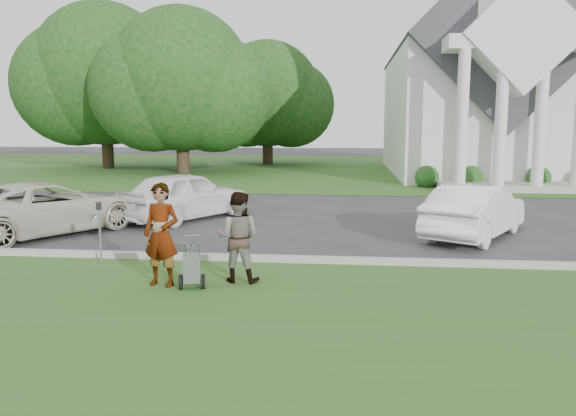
% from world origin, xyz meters
% --- Properties ---
extents(ground, '(120.00, 120.00, 0.00)m').
position_xyz_m(ground, '(0.00, 0.00, 0.00)').
color(ground, '#333335').
rests_on(ground, ground).
extents(grass_strip, '(80.00, 7.00, 0.01)m').
position_xyz_m(grass_strip, '(0.00, -3.00, 0.01)').
color(grass_strip, '#31571E').
rests_on(grass_strip, ground).
extents(church_lawn, '(80.00, 30.00, 0.01)m').
position_xyz_m(church_lawn, '(0.00, 27.00, 0.01)').
color(church_lawn, '#31571E').
rests_on(church_lawn, ground).
extents(curb, '(80.00, 0.18, 0.15)m').
position_xyz_m(curb, '(0.00, 0.55, 0.07)').
color(curb, '#9E9E93').
rests_on(curb, ground).
extents(church, '(9.19, 19.00, 24.10)m').
position_xyz_m(church, '(9.00, 23.11, 5.94)').
color(church, white).
rests_on(church, ground).
extents(tree_left, '(10.63, 8.40, 9.71)m').
position_xyz_m(tree_left, '(-8.01, 21.99, 5.11)').
color(tree_left, '#332316').
rests_on(tree_left, ground).
extents(tree_far, '(11.64, 9.20, 10.73)m').
position_xyz_m(tree_far, '(-14.01, 24.99, 5.69)').
color(tree_far, '#332316').
rests_on(tree_far, ground).
extents(tree_back, '(9.61, 7.60, 8.89)m').
position_xyz_m(tree_back, '(-4.01, 29.99, 4.73)').
color(tree_back, '#332316').
rests_on(tree_back, ground).
extents(striping_cart, '(0.55, 0.95, 0.83)m').
position_xyz_m(striping_cart, '(-0.90, -1.52, 0.36)').
color(striping_cart, black).
rests_on(striping_cart, ground).
extents(person_left, '(0.75, 0.56, 1.85)m').
position_xyz_m(person_left, '(-1.48, -1.38, 0.92)').
color(person_left, '#999999').
rests_on(person_left, ground).
extents(person_right, '(0.85, 0.68, 1.66)m').
position_xyz_m(person_right, '(-0.18, -0.98, 0.83)').
color(person_right, '#999999').
rests_on(person_right, ground).
extents(parking_meter_near, '(0.09, 0.09, 1.31)m').
position_xyz_m(parking_meter_near, '(-3.30, 0.11, 0.83)').
color(parking_meter_near, gray).
rests_on(parking_meter_near, ground).
extents(car_a, '(4.55, 5.49, 1.39)m').
position_xyz_m(car_a, '(-6.09, 3.01, 0.70)').
color(car_a, beige).
rests_on(car_a, ground).
extents(car_b, '(3.71, 4.66, 1.49)m').
position_xyz_m(car_b, '(-3.09, 5.63, 0.74)').
color(car_b, white).
rests_on(car_b, ground).
extents(car_d, '(3.33, 4.31, 1.36)m').
position_xyz_m(car_d, '(5.06, 3.73, 0.68)').
color(car_d, white).
rests_on(car_d, ground).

